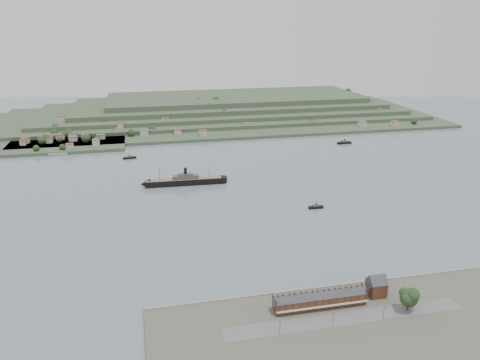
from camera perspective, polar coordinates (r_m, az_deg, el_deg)
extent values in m
plane|color=slate|center=(430.16, 2.65, -2.76)|extent=(1400.00, 1400.00, 0.00)
cube|color=#4C5142|center=(274.53, 13.29, -16.99)|extent=(220.00, 80.00, 2.00)
cube|color=gray|center=(303.55, 10.11, -12.83)|extent=(220.00, 2.00, 2.60)
cube|color=#595959|center=(278.26, 12.77, -16.13)|extent=(140.00, 12.00, 0.10)
cube|color=#4A291A|center=(283.23, 9.71, -14.36)|extent=(55.00, 8.00, 7.00)
cube|color=#34373B|center=(281.32, 9.75, -13.76)|extent=(55.60, 8.15, 8.15)
cube|color=#B5B1A0|center=(279.85, 10.08, -14.96)|extent=(55.00, 1.60, 0.25)
cube|color=#4A291A|center=(272.69, 4.22, -14.43)|extent=(0.50, 8.40, 3.00)
cube|color=#4A291A|center=(291.26, 14.92, -12.70)|extent=(0.50, 8.40, 3.00)
cube|color=black|center=(273.34, 5.37, -14.02)|extent=(0.90, 1.40, 3.20)
cube|color=black|center=(274.86, 6.49, -13.86)|extent=(0.90, 1.40, 3.20)
cube|color=black|center=(279.11, 9.24, -13.44)|extent=(0.90, 1.40, 3.20)
cube|color=black|center=(280.98, 10.32, -13.26)|extent=(0.90, 1.40, 3.20)
cube|color=black|center=(286.07, 12.93, -12.82)|extent=(0.90, 1.40, 3.20)
cube|color=black|center=(288.26, 13.94, -12.65)|extent=(0.90, 1.40, 3.20)
cube|color=#4A291A|center=(300.34, 16.25, -12.57)|extent=(10.00, 10.00, 9.00)
cube|color=#34373B|center=(298.06, 16.34, -11.83)|extent=(10.40, 10.18, 10.18)
cube|color=#2F442D|center=(768.82, -4.34, 7.24)|extent=(760.00, 260.00, 4.00)
cube|color=#2F442D|center=(795.08, -3.17, 7.99)|extent=(680.00, 220.00, 5.00)
cube|color=#2F442D|center=(811.04, -2.29, 8.63)|extent=(600.00, 200.00, 6.00)
cube|color=#2F442D|center=(827.10, -1.45, 9.30)|extent=(520.00, 180.00, 7.00)
cube|color=#2F442D|center=(843.28, -0.64, 10.01)|extent=(440.00, 160.00, 8.00)
cube|color=#2F442D|center=(661.23, -20.34, 4.11)|extent=(150.00, 90.00, 4.00)
cube|color=gray|center=(621.95, -21.25, 3.03)|extent=(22.00, 14.00, 2.80)
cube|color=black|center=(477.69, -6.82, -0.22)|extent=(78.13, 13.36, 6.05)
cone|color=black|center=(477.35, -11.48, -0.49)|extent=(10.76, 10.76, 10.37)
cylinder|color=black|center=(481.19, -2.20, 0.06)|extent=(10.37, 10.37, 6.05)
cube|color=#7B6552|center=(476.62, -6.84, 0.16)|extent=(76.37, 12.43, 0.52)
cube|color=#44413F|center=(476.09, -6.64, 0.38)|extent=(26.21, 8.77, 3.46)
cube|color=#44413F|center=(475.35, -6.65, 0.65)|extent=(14.05, 6.58, 2.16)
cylinder|color=black|center=(474.32, -6.67, 1.03)|extent=(3.11, 3.11, 7.78)
cylinder|color=#402B1D|center=(474.18, -9.78, 0.65)|extent=(0.43, 0.43, 13.83)
cylinder|color=#402B1D|center=(477.03, -3.75, 0.90)|extent=(0.43, 0.43, 12.10)
cube|color=black|center=(421.96, 9.24, -3.30)|extent=(13.39, 4.00, 2.12)
cube|color=#44413F|center=(421.36, 9.25, -3.10)|extent=(6.07, 3.04, 1.59)
cylinder|color=black|center=(420.70, 9.26, -2.87)|extent=(0.88, 0.88, 3.10)
cube|color=black|center=(578.23, -13.31, 2.65)|extent=(16.31, 6.68, 2.11)
cube|color=#44413F|center=(577.80, -13.32, 2.80)|extent=(7.57, 4.53, 1.58)
cylinder|color=black|center=(577.32, -13.34, 2.97)|extent=(0.88, 0.88, 3.08)
cube|color=black|center=(645.94, 12.59, 4.45)|extent=(19.46, 6.26, 2.56)
cube|color=#44413F|center=(645.47, 12.61, 4.61)|extent=(8.85, 4.68, 1.92)
cylinder|color=black|center=(644.95, 12.62, 4.80)|extent=(1.07, 1.07, 3.74)
cylinder|color=#402B1D|center=(292.96, 19.78, -14.24)|extent=(1.37, 1.37, 5.70)
sphere|color=#193216|center=(290.26, 19.89, -13.39)|extent=(10.27, 10.27, 10.27)
sphere|color=#193216|center=(291.88, 20.29, -12.98)|extent=(7.98, 7.98, 7.98)
sphere|color=#193216|center=(287.64, 19.69, -13.55)|extent=(7.30, 7.30, 7.30)
sphere|color=#193216|center=(287.31, 20.32, -13.13)|extent=(6.84, 6.84, 6.84)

